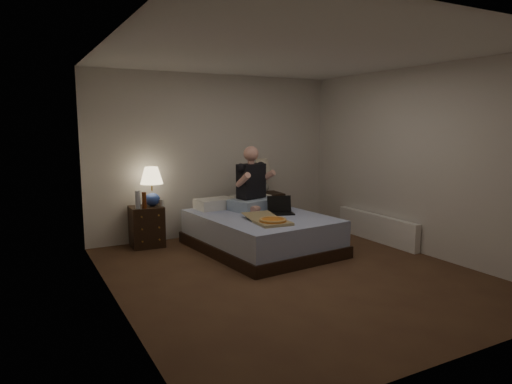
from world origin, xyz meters
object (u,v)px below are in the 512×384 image
nightstand_right (266,212)px  person (253,178)px  water_bottle (138,200)px  radiator (376,228)px  beer_bottle_left (144,200)px  laptop (281,206)px  pizza_box (273,221)px  nightstand_left (147,226)px  lamp_right (262,176)px  beer_bottle_right (259,187)px  bed (261,232)px  soda_can (161,203)px  lamp_left (152,187)px

nightstand_right → person: bearing=-129.0°
water_bottle → radiator: (3.25, -1.21, -0.50)m
beer_bottle_left → laptop: beer_bottle_left is taller
person → pizza_box: person is taller
pizza_box → radiator: size_ratio=0.47×
nightstand_left → lamp_right: lamp_right is taller
water_bottle → radiator: water_bottle is taller
laptop → beer_bottle_left: bearing=169.8°
nightstand_left → beer_bottle_right: size_ratio=2.52×
bed → water_bottle: 1.76m
water_bottle → pizza_box: water_bottle is taller
nightstand_left → radiator: (3.11, -1.32, -0.09)m
nightstand_right → beer_bottle_left: (-2.05, -0.18, 0.38)m
bed → nightstand_right: 1.17m
nightstand_left → pizza_box: (1.21, -1.51, 0.24)m
bed → beer_bottle_right: 1.11m
beer_bottle_left → radiator: 3.42m
nightstand_right → beer_bottle_left: size_ratio=2.73×
lamp_right → laptop: size_ratio=1.65×
nightstand_right → soda_can: size_ratio=6.28×
beer_bottle_left → lamp_left: bearing=42.4°
pizza_box → lamp_right: bearing=69.5°
beer_bottle_right → person: person is taller
nightstand_right → pizza_box: bearing=-112.5°
bed → pizza_box: bearing=-109.6°
soda_can → person: (1.25, -0.45, 0.33)m
nightstand_right → beer_bottle_right: beer_bottle_right is taller
lamp_left → beer_bottle_left: size_ratio=2.43×
beer_bottle_left → radiator: bearing=-20.5°
nightstand_left → radiator: bearing=-20.8°
lamp_left → soda_can: bearing=-39.8°
nightstand_left → radiator: size_ratio=0.36×
water_bottle → beer_bottle_right: 1.94m
pizza_box → person: bearing=80.0°
bed → pizza_box: (-0.14, -0.58, 0.29)m
beer_bottle_left → person: 1.58m
radiator → lamp_left: bearing=156.3°
bed → person: (0.10, 0.40, 0.71)m
bed → lamp_left: (-1.25, 0.93, 0.61)m
bed → pizza_box: 0.66m
beer_bottle_left → laptop: bearing=-27.6°
water_bottle → beer_bottle_right: size_ratio=1.09×
water_bottle → laptop: 1.99m
laptop → radiator: 1.57m
lamp_left → lamp_right: (1.82, 0.04, 0.05)m
nightstand_left → nightstand_right: bearing=3.6°
nightstand_right → soda_can: 1.82m
bed → lamp_left: bearing=137.7°
water_bottle → person: (1.59, -0.42, 0.25)m
laptop → radiator: (1.48, -0.31, -0.41)m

